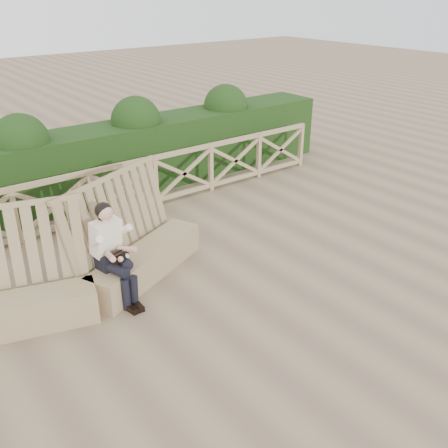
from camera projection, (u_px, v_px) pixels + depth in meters
ground at (232, 287)px, 7.74m from camera, size 60.00×60.00×0.00m
bench at (79, 275)px, 7.30m from camera, size 4.52×1.63×1.62m
woman at (112, 249)px, 7.17m from camera, size 0.48×0.93×1.50m
guardrail at (124, 188)px, 10.00m from camera, size 10.10×0.09×1.10m
hedge at (98, 164)px, 10.77m from camera, size 12.00×1.20×1.50m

